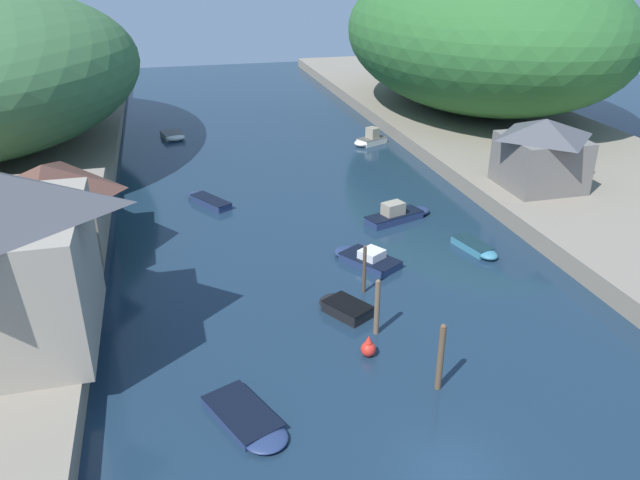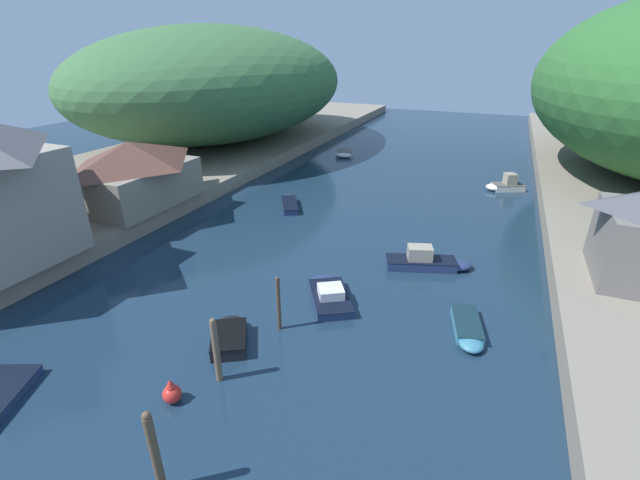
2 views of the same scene
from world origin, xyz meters
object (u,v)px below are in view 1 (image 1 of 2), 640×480
(boathouse_shed, at_px, (48,202))
(boat_mid_channel, at_px, (477,248))
(boat_open_rowboat, at_px, (206,200))
(channel_buoy_near, at_px, (368,348))
(boat_red_skiff, at_px, (369,140))
(boat_cabin_cruiser, at_px, (400,214))
(boat_far_right_bank, at_px, (249,421))
(boat_small_dinghy, at_px, (173,136))
(boat_far_upstream, at_px, (342,306))
(person_on_quay, at_px, (32,326))
(right_bank_cottage, at_px, (542,152))
(boat_near_quay, at_px, (365,257))

(boathouse_shed, height_order, boat_mid_channel, boathouse_shed)
(boat_open_rowboat, height_order, channel_buoy_near, channel_buoy_near)
(boat_red_skiff, distance_m, boat_cabin_cruiser, 19.59)
(boat_open_rowboat, height_order, boat_far_right_bank, boat_open_rowboat)
(boat_small_dinghy, relative_size, channel_buoy_near, 3.07)
(boat_red_skiff, relative_size, boat_cabin_cruiser, 0.69)
(boat_far_upstream, height_order, channel_buoy_near, channel_buoy_near)
(boat_far_right_bank, bearing_deg, person_on_quay, -58.84)
(boat_open_rowboat, bearing_deg, right_bank_cottage, -43.92)
(boathouse_shed, xyz_separation_m, boat_cabin_cruiser, (23.54, 0.57, -3.47))
(boat_near_quay, relative_size, channel_buoy_near, 4.35)
(boathouse_shed, bearing_deg, boat_far_upstream, -33.97)
(person_on_quay, bearing_deg, boat_mid_channel, -79.42)
(boat_red_skiff, distance_m, channel_buoy_near, 36.57)
(boat_small_dinghy, xyz_separation_m, person_on_quay, (-7.72, -38.65, 1.98))
(right_bank_cottage, distance_m, boat_small_dinghy, 37.20)
(boat_cabin_cruiser, xyz_separation_m, boat_near_quay, (-4.60, -5.86, -0.12))
(boat_far_upstream, bearing_deg, person_on_quay, 153.99)
(right_bank_cottage, relative_size, boat_near_quay, 1.21)
(boat_red_skiff, relative_size, person_on_quay, 2.32)
(boat_open_rowboat, xyz_separation_m, boat_small_dinghy, (-1.80, 19.34, 0.04))
(boathouse_shed, distance_m, boat_open_rowboat, 13.00)
(boat_far_upstream, distance_m, person_on_quay, 15.55)
(boat_small_dinghy, bearing_deg, channel_buoy_near, 88.13)
(boathouse_shed, distance_m, boat_mid_channel, 27.41)
(boathouse_shed, distance_m, person_on_quay, 12.02)
(boat_cabin_cruiser, bearing_deg, boat_far_right_bank, -54.95)
(channel_buoy_near, xyz_separation_m, person_on_quay, (-15.47, 3.05, 1.84))
(boat_red_skiff, height_order, boat_far_right_bank, boat_red_skiff)
(boat_red_skiff, relative_size, boat_mid_channel, 1.01)
(boat_near_quay, relative_size, person_on_quay, 2.92)
(right_bank_cottage, xyz_separation_m, boat_cabin_cruiser, (-11.62, -0.77, -3.61))
(boat_red_skiff, bearing_deg, boat_cabin_cruiser, 143.06)
(boat_far_upstream, relative_size, boat_near_quay, 0.70)
(right_bank_cottage, distance_m, boat_mid_channel, 11.75)
(boat_far_right_bank, bearing_deg, boat_red_skiff, -138.53)
(boat_far_upstream, height_order, person_on_quay, person_on_quay)
(boat_red_skiff, bearing_deg, channel_buoy_near, 136.48)
(boat_far_right_bank, bearing_deg, boathouse_shed, -85.71)
(boathouse_shed, relative_size, boat_open_rowboat, 2.05)
(boat_red_skiff, distance_m, boat_far_right_bank, 42.15)
(boat_open_rowboat, xyz_separation_m, boat_red_skiff, (17.53, 12.33, 0.22))
(boat_near_quay, bearing_deg, person_on_quay, 168.08)
(person_on_quay, bearing_deg, boat_far_upstream, -88.38)
(right_bank_cottage, height_order, boat_near_quay, right_bank_cottage)
(right_bank_cottage, relative_size, boat_red_skiff, 1.53)
(boat_open_rowboat, distance_m, boat_far_right_bank, 25.80)
(boat_mid_channel, height_order, channel_buoy_near, channel_buoy_near)
(boat_red_skiff, xyz_separation_m, boat_mid_channel, (-1.02, -25.46, -0.23))
(boat_cabin_cruiser, distance_m, person_on_quay, 26.24)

